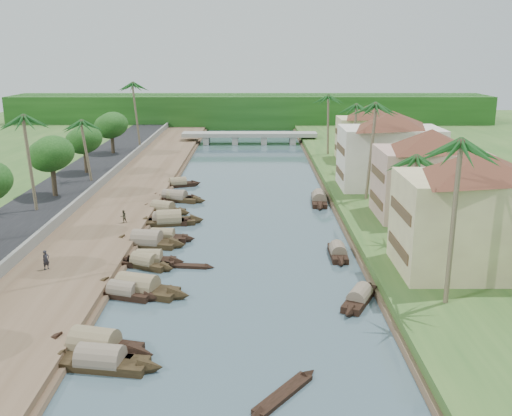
{
  "coord_description": "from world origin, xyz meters",
  "views": [
    {
      "loc": [
        0.98,
        -46.75,
        19.06
      ],
      "look_at": [
        1.18,
        14.56,
        2.0
      ],
      "focal_mm": 40.0,
      "sensor_mm": 36.0,
      "label": 1
    }
  ],
  "objects_px": {
    "bridge": "(249,136)",
    "person_near": "(46,260)",
    "building_near": "(474,210)",
    "sampan_0": "(101,361)",
    "sampan_1": "(95,346)"
  },
  "relations": [
    {
      "from": "building_near",
      "to": "sampan_1",
      "type": "xyz_separation_m",
      "value": [
        -28.43,
        -11.39,
        -5.96
      ]
    },
    {
      "from": "bridge",
      "to": "sampan_0",
      "type": "xyz_separation_m",
      "value": [
        -8.57,
        -87.22,
        -1.31
      ]
    },
    {
      "from": "sampan_1",
      "to": "building_near",
      "type": "bearing_deg",
      "value": 35.89
    },
    {
      "from": "bridge",
      "to": "person_near",
      "type": "height_order",
      "value": "person_near"
    },
    {
      "from": "bridge",
      "to": "building_near",
      "type": "distance_m",
      "value": 76.54
    },
    {
      "from": "sampan_0",
      "to": "person_near",
      "type": "bearing_deg",
      "value": 129.06
    },
    {
      "from": "sampan_1",
      "to": "sampan_0",
      "type": "bearing_deg",
      "value": -50.46
    },
    {
      "from": "bridge",
      "to": "person_near",
      "type": "relative_size",
      "value": 16.23
    },
    {
      "from": "sampan_0",
      "to": "bridge",
      "type": "bearing_deg",
      "value": 93.39
    },
    {
      "from": "building_near",
      "to": "person_near",
      "type": "relative_size",
      "value": 8.61
    },
    {
      "from": "bridge",
      "to": "building_near",
      "type": "relative_size",
      "value": 1.89
    },
    {
      "from": "sampan_0",
      "to": "sampan_1",
      "type": "height_order",
      "value": "sampan_1"
    },
    {
      "from": "sampan_0",
      "to": "building_near",
      "type": "bearing_deg",
      "value": 34.62
    },
    {
      "from": "bridge",
      "to": "sampan_0",
      "type": "distance_m",
      "value": 87.65
    },
    {
      "from": "sampan_0",
      "to": "sampan_1",
      "type": "relative_size",
      "value": 0.96
    }
  ]
}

